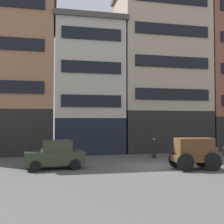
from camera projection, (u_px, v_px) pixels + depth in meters
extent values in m
plane|color=#4C4947|center=(160.00, 167.00, 18.39)|extent=(120.00, 120.00, 0.00)
cube|color=black|center=(2.00, 132.00, 26.44)|extent=(9.66, 6.63, 4.15)
cube|color=#9E6B4C|center=(3.00, 52.00, 26.73)|extent=(9.66, 6.63, 11.23)
cube|color=black|center=(87.00, 135.00, 28.12)|extent=(6.53, 6.63, 3.37)
cube|color=#B7AD9E|center=(87.00, 74.00, 28.35)|extent=(6.53, 6.63, 9.25)
cube|color=#47423D|center=(88.00, 27.00, 28.54)|extent=(7.03, 7.13, 0.50)
cube|color=black|center=(92.00, 101.00, 24.94)|extent=(5.48, 0.12, 1.10)
cube|color=black|center=(92.00, 67.00, 25.05)|extent=(5.48, 0.12, 1.10)
cube|color=black|center=(92.00, 34.00, 25.17)|extent=(5.48, 0.12, 1.10)
cube|color=black|center=(160.00, 131.00, 29.76)|extent=(9.00, 6.63, 4.10)
cube|color=tan|center=(160.00, 54.00, 30.07)|extent=(9.00, 6.63, 12.64)
cube|color=black|center=(173.00, 94.00, 26.59)|extent=(7.56, 0.12, 1.10)
cube|color=black|center=(173.00, 62.00, 26.71)|extent=(7.56, 0.12, 1.10)
cube|color=black|center=(172.00, 30.00, 26.83)|extent=(7.56, 0.12, 1.10)
cube|color=brown|center=(194.00, 158.00, 17.41)|extent=(2.76, 1.44, 0.36)
cube|color=brown|center=(194.00, 147.00, 17.44)|extent=(2.35, 1.22, 1.10)
cube|color=brown|center=(211.00, 150.00, 17.60)|extent=(0.45, 1.06, 0.50)
cylinder|color=black|center=(202.00, 159.00, 18.24)|extent=(1.10, 0.14, 1.10)
cylinder|color=black|center=(213.00, 162.00, 16.84)|extent=(1.10, 0.14, 1.10)
cylinder|color=black|center=(177.00, 160.00, 17.97)|extent=(1.10, 0.14, 1.10)
cylinder|color=black|center=(186.00, 163.00, 16.56)|extent=(1.10, 0.14, 1.10)
cylinder|color=black|center=(223.00, 151.00, 17.89)|extent=(0.27, 0.11, 0.65)
cube|color=#2D3823|center=(54.00, 157.00, 17.64)|extent=(3.84, 1.97, 0.80)
cube|color=#2D3823|center=(57.00, 146.00, 17.71)|extent=(1.94, 1.62, 0.70)
cube|color=silver|center=(43.00, 148.00, 17.45)|extent=(0.47, 1.34, 0.56)
cylinder|color=black|center=(36.00, 167.00, 16.46)|extent=(0.67, 0.25, 0.66)
cylinder|color=black|center=(34.00, 163.00, 18.06)|extent=(0.67, 0.25, 0.66)
cylinder|color=black|center=(75.00, 165.00, 17.19)|extent=(0.67, 0.25, 0.66)
cylinder|color=black|center=(71.00, 161.00, 18.79)|extent=(0.67, 0.25, 0.66)
cylinder|color=black|center=(153.00, 153.00, 22.72)|extent=(0.16, 0.16, 0.85)
cylinder|color=black|center=(155.00, 153.00, 22.76)|extent=(0.16, 0.16, 0.85)
cylinder|color=black|center=(154.00, 144.00, 22.76)|extent=(0.50, 0.50, 0.62)
sphere|color=tan|center=(154.00, 139.00, 22.78)|extent=(0.22, 0.22, 0.22)
cylinder|color=black|center=(154.00, 138.00, 22.78)|extent=(0.28, 0.28, 0.02)
cylinder|color=black|center=(154.00, 137.00, 22.79)|extent=(0.18, 0.18, 0.09)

